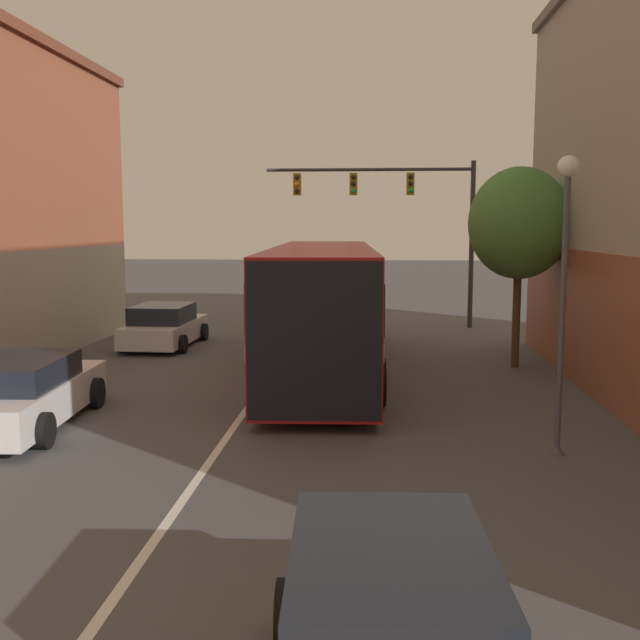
{
  "coord_description": "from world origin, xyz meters",
  "views": [
    {
      "loc": [
        2.65,
        -0.09,
        3.81
      ],
      "look_at": [
        1.4,
        16.66,
        1.65
      ],
      "focal_mm": 42.0,
      "sensor_mm": 36.0,
      "label": 1
    }
  ],
  "objects": [
    {
      "name": "lane_center_line",
      "position": [
        0.0,
        15.86,
        0.0
      ],
      "size": [
        0.14,
        43.73,
        0.01
      ],
      "color": "silver",
      "rests_on": "ground_plane"
    },
    {
      "name": "bus",
      "position": [
        1.28,
        19.22,
        1.82
      ],
      "size": [
        3.24,
        12.57,
        3.23
      ],
      "rotation": [
        0.0,
        0.0,
        1.62
      ],
      "color": "maroon",
      "rests_on": "ground_plane"
    },
    {
      "name": "parked_car_left_near",
      "position": [
        -4.01,
        13.24,
        0.65
      ],
      "size": [
        2.33,
        4.74,
        1.34
      ],
      "rotation": [
        0.0,
        0.0,
        1.63
      ],
      "color": "silver",
      "rests_on": "ground_plane"
    },
    {
      "name": "parked_car_left_mid",
      "position": [
        -3.95,
        22.68,
        0.62
      ],
      "size": [
        2.1,
        4.11,
        1.32
      ],
      "rotation": [
        0.0,
        0.0,
        1.55
      ],
      "color": "silver",
      "rests_on": "ground_plane"
    },
    {
      "name": "traffic_signal_gantry",
      "position": [
        3.56,
        27.71,
        4.53
      ],
      "size": [
        7.63,
        0.36,
        6.08
      ],
      "color": "#333338",
      "rests_on": "ground_plane"
    },
    {
      "name": "street_lamp",
      "position": [
        5.69,
        12.26,
        2.99
      ],
      "size": [
        0.34,
        0.34,
        4.89
      ],
      "color": "#47474C",
      "rests_on": "ground_plane"
    },
    {
      "name": "street_tree_near",
      "position": [
        6.4,
        20.04,
        3.82
      ],
      "size": [
        2.67,
        2.4,
        5.3
      ],
      "color": "#4C3823",
      "rests_on": "ground_plane"
    }
  ]
}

